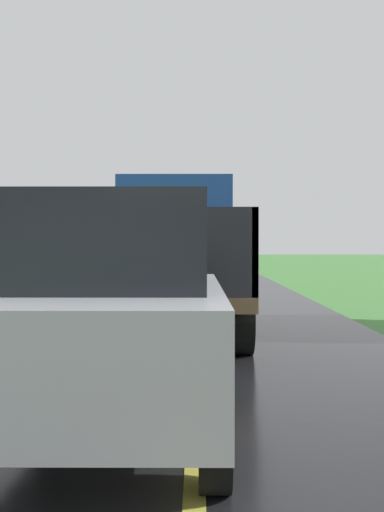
% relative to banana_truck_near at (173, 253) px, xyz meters
% --- Properties ---
extents(banana_truck_near, '(2.38, 5.82, 2.80)m').
position_rel_banana_truck_near_xyz_m(banana_truck_near, '(0.00, 0.00, 0.00)').
color(banana_truck_near, '#2D2D30').
rests_on(banana_truck_near, road_surface).
extents(banana_truck_far, '(2.38, 5.81, 2.80)m').
position_rel_banana_truck_near_xyz_m(banana_truck_far, '(-0.01, 15.70, 0.00)').
color(banana_truck_far, '#2D2D30').
rests_on(banana_truck_far, road_surface).
extents(following_car, '(1.74, 4.10, 1.92)m').
position_rel_banana_truck_near_xyz_m(following_car, '(-0.25, -6.41, -0.39)').
color(following_car, '#B7BABF').
rests_on(following_car, road_surface).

